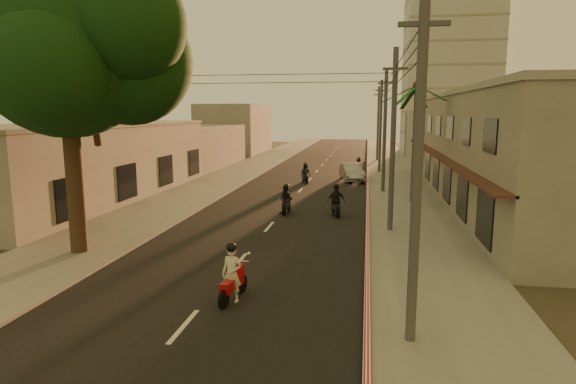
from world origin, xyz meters
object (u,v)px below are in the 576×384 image
broadleaf_tree (76,48)px  scooter_mid_b (336,201)px  parked_car (352,172)px  scooter_far_b (359,166)px  palm_tree (417,93)px  scooter_far_a (305,174)px  scooter_mid_a (286,200)px  scooter_red (232,275)px

broadleaf_tree → scooter_mid_b: size_ratio=6.34×
parked_car → scooter_far_b: bearing=72.4°
palm_tree → scooter_far_b: bearing=104.4°
palm_tree → scooter_far_b: 16.56m
broadleaf_tree → parked_car: 27.09m
palm_tree → scooter_mid_b: bearing=-135.1°
scooter_mid_b → parked_car: size_ratio=0.39×
scooter_far_b → parked_car: bearing=-79.8°
scooter_far_b → parked_car: size_ratio=0.34×
palm_tree → scooter_far_a: (-8.11, 7.81, -6.34)m
scooter_mid_a → scooter_mid_b: 2.92m
scooter_red → scooter_mid_b: bearing=89.3°
broadleaf_tree → scooter_far_b: size_ratio=7.39×
scooter_far_a → broadleaf_tree: bearing=-125.2°
scooter_red → scooter_far_a: 25.80m
scooter_red → parked_car: (2.86, 27.95, -0.10)m
scooter_far_b → scooter_far_a: bearing=-105.7°
scooter_far_a → parked_car: 4.39m
scooter_mid_a → scooter_far_a: (-0.46, 12.45, -0.01)m
scooter_red → scooter_mid_a: scooter_red is taller
broadleaf_tree → scooter_mid_b: bearing=42.8°
parked_car → broadleaf_tree: bearing=-125.2°
scooter_mid_a → scooter_far_a: scooter_mid_a is taller
broadleaf_tree → scooter_mid_a: bearing=52.9°
palm_tree → scooter_mid_b: palm_tree is taller
palm_tree → scooter_mid_b: size_ratio=4.30×
scooter_far_b → scooter_mid_b: bearing=-76.7°
broadleaf_tree → scooter_far_a: broadleaf_tree is taller
broadleaf_tree → scooter_far_a: (6.50, 21.66, -7.67)m
scooter_red → scooter_far_b: (3.35, 32.77, -0.10)m
scooter_mid_b → broadleaf_tree: bearing=-152.5°
scooter_far_b → palm_tree: bearing=-59.6°
palm_tree → scooter_far_a: 12.93m
scooter_mid_b → parked_car: (0.44, 14.69, -0.11)m
scooter_mid_b → scooter_red: bearing=-115.6°
broadleaf_tree → parked_car: size_ratio=2.50×
palm_tree → parked_car: 12.60m
scooter_red → scooter_far_a: size_ratio=1.11×
scooter_far_a → scooter_far_b: bearing=39.8°
broadleaf_tree → scooter_far_b: 31.58m
broadleaf_tree → scooter_red: 11.44m
scooter_far_a → scooter_far_b: (4.31, 6.98, -0.05)m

